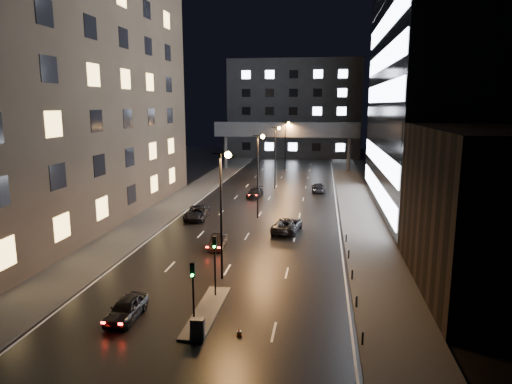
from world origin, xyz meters
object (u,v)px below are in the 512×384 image
car_away_a (126,308)px  utility_cabinet (197,329)px  car_toward_a (287,225)px  car_away_d (255,193)px  car_away_c (197,213)px  car_toward_b (318,188)px  car_away_b (218,242)px

car_away_a → utility_cabinet: size_ratio=3.35×
car_away_a → car_toward_a: bearing=69.9°
car_away_d → car_toward_a: bearing=-67.2°
car_away_c → car_away_d: size_ratio=1.14×
car_away_c → car_toward_b: bearing=49.2°
car_away_a → car_away_b: (2.50, 15.33, -0.07)m
car_toward_a → car_away_b: bearing=54.7°
car_away_b → car_away_a: bearing=-103.1°
car_away_b → car_toward_a: bearing=43.2°
car_away_a → utility_cabinet: (5.30, -2.07, 0.06)m
car_toward_a → car_toward_b: bearing=-89.7°
car_toward_a → car_away_a: bearing=76.1°
car_toward_b → utility_cabinet: car_toward_b is taller
car_away_c → utility_cabinet: size_ratio=4.38×
car_away_b → car_away_c: 11.89m
car_away_b → utility_cabinet: (2.80, -17.41, 0.13)m
car_toward_b → car_toward_a: bearing=78.8°
car_away_b → car_toward_b: bearing=69.2°
car_away_a → car_away_c: (-2.64, 26.06, 0.05)m
car_toward_b → utility_cabinet: size_ratio=3.98×
car_toward_a → car_toward_b: size_ratio=1.15×
car_away_d → car_toward_b: size_ratio=0.97×
car_toward_a → car_toward_b: (3.06, 23.65, -0.07)m
car_toward_b → utility_cabinet: 48.11m
car_away_d → car_toward_b: bearing=34.2°
car_away_d → car_toward_a: 19.20m
car_away_b → car_toward_b: size_ratio=0.78×
car_away_c → car_toward_a: size_ratio=0.96×
car_away_a → car_away_c: size_ratio=0.76×
car_toward_a → utility_cabinet: (-3.37, -24.03, -0.02)m
car_away_c → car_toward_b: size_ratio=1.10×
car_away_b → car_toward_a: size_ratio=0.68×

